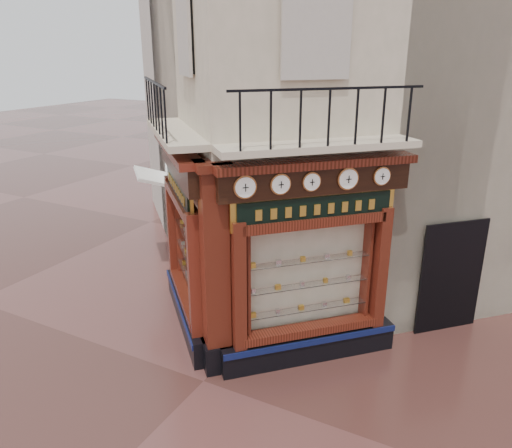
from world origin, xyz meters
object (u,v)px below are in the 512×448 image
Objects in this scene: clock_a at (245,187)px; clock_d at (348,179)px; clock_b at (280,184)px; signboard_left at (179,188)px; corner_pilaster at (215,274)px; clock_e at (382,176)px; signboard_right at (316,208)px; awning at (160,265)px; clock_c at (311,182)px.

clock_a is 0.99× the size of clock_d.
signboard_left is (-2.51, 0.57, -0.52)m from clock_b.
clock_d is (1.92, 1.31, 1.67)m from corner_pilaster.
clock_b is 1.89m from clock_e.
corner_pilaster reaches higher than clock_b.
signboard_left is at bearing 135.00° from signboard_right.
corner_pilaster is at bearing -169.75° from signboard_left.
corner_pilaster is at bearing 171.73° from clock_e.
awning is 0.76× the size of signboard_left.
clock_c is 1.34m from clock_e.
corner_pilaster is 3.41m from clock_e.
clock_b reaches higher than signboard_right.
awning is at bearing 116.86° from clock_d.
clock_a is 0.19× the size of signboard_left.
clock_a is 1.16m from clock_c.
clock_c is 6.91m from awning.
awning is at bearing 110.96° from clock_c.
signboard_right reaches higher than awning.
corner_pilaster reaches higher than clock_d.
clock_a reaches higher than clock_b.
awning is (-5.37, 2.40, -3.62)m from clock_c.
clock_e is 7.42m from awning.
clock_c is 0.17× the size of signboard_left.
clock_a is 2.36m from signboard_left.
corner_pilaster is 10.04× the size of clock_d.
signboard_right is at bearing -135.00° from signboard_left.
signboard_right reaches higher than signboard_left.
clock_c reaches higher than signboard_left.
clock_d is 3.43m from signboard_left.
clock_c is at bearing -180.00° from clock_e.
clock_d is at bearing -0.00° from clock_c.
signboard_left is at bearing 100.25° from corner_pilaster.
clock_e is 0.17× the size of signboard_left.
awning is 0.69× the size of signboard_right.
signboard_left is (-2.90, 0.18, -0.52)m from clock_c.
clock_c is at bearing -142.90° from signboard_right.
clock_e reaches higher than signboard_right.
clock_b is at bearing -180.00° from clock_e.
clock_e is (1.77, 1.77, 0.00)m from clock_a.
clock_e is (1.34, 1.34, 0.00)m from clock_b.
clock_e is 0.22× the size of awning.
awning is at bearing 105.76° from clock_b.
clock_b is 6.76m from awning.
clock_c is 2.95m from signboard_left.
clock_e is at bearing -123.77° from signboard_left.
clock_e is (0.94, 0.94, 0.00)m from clock_c.
clock_c reaches higher than awning.
corner_pilaster is 1.78m from clock_a.
signboard_left is at bearing 140.04° from clock_d.
signboard_right is (-0.92, -0.76, -0.52)m from clock_e.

